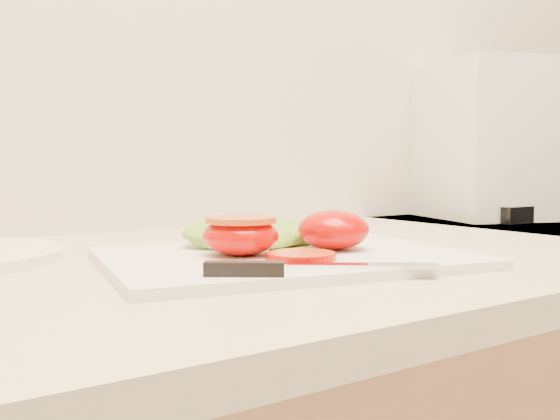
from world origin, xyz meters
TOP-DOWN VIEW (x-y plane):
  - cutting_board at (-0.30, 1.60)m, footprint 0.41×0.33m
  - tomato_half_dome at (-0.24, 1.60)m, footprint 0.08×0.08m
  - tomato_half_cut at (-0.35, 1.62)m, footprint 0.08×0.08m
  - tomato_slice_0 at (-0.31, 1.56)m, footprint 0.07×0.07m
  - lettuce_leaf_0 at (-0.30, 1.68)m, footprint 0.17×0.14m
  - lettuce_leaf_1 at (-0.25, 1.68)m, footprint 0.12×0.09m
  - knife at (-0.36, 1.50)m, footprint 0.20×0.10m
  - appliance at (0.36, 1.85)m, footprint 0.27×0.30m

SIDE VIEW (x-z plane):
  - cutting_board at x=-0.30m, z-range 0.93..0.94m
  - tomato_slice_0 at x=-0.31m, z-range 0.94..0.95m
  - knife at x=-0.36m, z-range 0.94..0.95m
  - lettuce_leaf_1 at x=-0.25m, z-range 0.94..0.96m
  - lettuce_leaf_0 at x=-0.30m, z-range 0.94..0.97m
  - tomato_half_cut at x=-0.35m, z-range 0.94..0.98m
  - tomato_half_dome at x=-0.24m, z-range 0.94..0.98m
  - appliance at x=0.36m, z-range 0.93..1.23m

